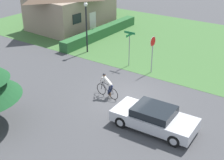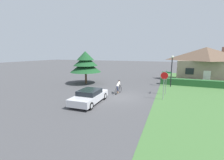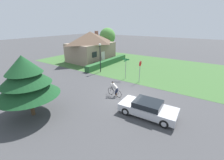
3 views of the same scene
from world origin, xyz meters
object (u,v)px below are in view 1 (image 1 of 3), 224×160
at_px(street_lamp, 86,20).
at_px(sedan_left_lane, 154,118).
at_px(stop_sign, 153,47).
at_px(cyclist, 107,86).
at_px(cottage_house, 70,0).
at_px(street_name_sign, 129,42).

bearing_deg(street_lamp, sedan_left_lane, -124.36).
bearing_deg(sedan_left_lane, street_lamp, -36.63).
bearing_deg(sedan_left_lane, stop_sign, -62.88).
height_order(sedan_left_lane, cyclist, cyclist).
height_order(cottage_house, stop_sign, cottage_house).
bearing_deg(cottage_house, stop_sign, -110.70).
bearing_deg(sedan_left_lane, cyclist, -21.53).
distance_m(street_lamp, street_name_sign, 4.52).
xyz_separation_m(cottage_house, street_lamp, (-4.81, -5.99, -0.07)).
relative_size(cyclist, street_lamp, 0.41).
bearing_deg(street_name_sign, stop_sign, -93.98).
xyz_separation_m(sedan_left_lane, stop_sign, (6.10, 3.43, 1.29)).
height_order(cottage_house, sedan_left_lane, cottage_house).
relative_size(cottage_house, street_lamp, 2.10).
height_order(cyclist, street_name_sign, street_name_sign).
bearing_deg(cottage_house, street_lamp, -125.79).
bearing_deg(street_lamp, street_name_sign, -96.18).
distance_m(stop_sign, street_lamp, 6.47).
xyz_separation_m(cottage_house, cyclist, (-10.15, -11.89, -2.04)).
bearing_deg(cyclist, stop_sign, -89.84).
xyz_separation_m(sedan_left_lane, cyclist, (1.37, 3.92, 0.12)).
height_order(street_lamp, street_name_sign, street_lamp).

